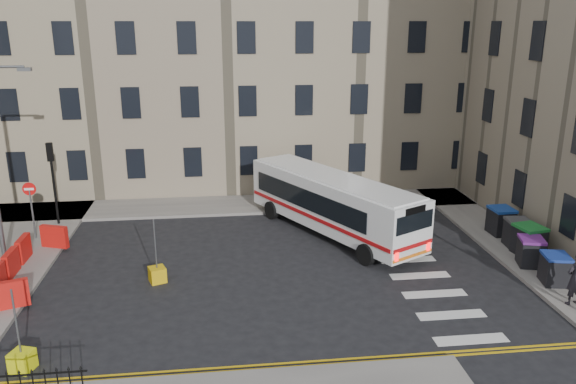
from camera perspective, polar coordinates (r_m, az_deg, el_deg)
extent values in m
plane|color=black|center=(23.53, 2.96, -7.73)|extent=(120.00, 120.00, 0.00)
cube|color=slate|center=(31.30, -10.63, -1.52)|extent=(36.00, 3.20, 0.15)
cube|color=slate|center=(29.74, 18.99, -3.15)|extent=(2.40, 26.00, 0.15)
cube|color=gray|center=(36.76, -12.26, 13.70)|extent=(38.00, 10.50, 16.00)
cylinder|color=black|center=(29.89, -22.59, -0.07)|extent=(0.12, 0.12, 3.20)
cube|color=black|center=(29.40, -23.04, 3.76)|extent=(0.28, 0.22, 0.90)
cylinder|color=#595B5E|center=(28.32, -24.51, -2.04)|extent=(0.08, 0.08, 2.40)
cube|color=red|center=(27.91, -24.88, 0.88)|extent=(0.60, 0.04, 0.60)
cube|color=red|center=(24.91, -26.31, -6.50)|extent=(0.25, 1.25, 1.00)
cube|color=red|center=(26.22, -25.27, -5.22)|extent=(0.25, 1.25, 1.00)
cube|color=red|center=(27.11, -22.64, -4.20)|extent=(1.26, 0.66, 1.00)
cube|color=red|center=(22.21, -26.40, -9.31)|extent=(1.26, 0.66, 1.00)
cube|color=silver|center=(26.71, 4.50, -0.95)|extent=(6.98, 10.17, 2.34)
cube|color=black|center=(26.30, 1.88, -0.77)|extent=(3.99, 7.27, 0.94)
cube|color=black|center=(27.73, 5.77, 0.09)|extent=(3.99, 7.27, 0.94)
cube|color=black|center=(30.61, -1.67, 1.87)|extent=(1.84, 1.04, 1.03)
cube|color=black|center=(23.06, 12.75, -3.02)|extent=(1.84, 1.04, 0.75)
cube|color=#A20D10|center=(26.18, 2.47, -2.58)|extent=(4.87, 8.90, 0.17)
cube|color=#A20D10|center=(27.62, 6.37, -1.62)|extent=(4.87, 8.90, 0.17)
cube|color=#FF0C0C|center=(22.86, 10.97, -6.49)|extent=(0.20, 0.14, 0.37)
cube|color=#FF0C0C|center=(24.17, 14.08, -5.39)|extent=(0.20, 0.14, 0.37)
cylinder|color=black|center=(29.05, -1.70, -1.86)|extent=(0.68, 0.95, 0.94)
cylinder|color=black|center=(30.34, 1.98, -1.04)|extent=(0.68, 0.95, 0.94)
cylinder|color=black|center=(23.83, 7.90, -6.32)|extent=(0.68, 0.95, 0.94)
cylinder|color=black|center=(25.39, 11.78, -5.04)|extent=(0.68, 0.95, 0.94)
cube|color=black|center=(23.98, 25.45, -7.19)|extent=(1.06, 1.17, 1.06)
cube|color=navy|center=(23.76, 25.62, -5.90)|extent=(1.11, 1.22, 0.11)
cube|color=black|center=(25.27, 23.39, -5.70)|extent=(1.13, 1.22, 1.07)
cube|color=#621F76|center=(25.07, 23.54, -4.44)|extent=(1.18, 1.28, 0.11)
cube|color=black|center=(26.33, 23.25, -4.65)|extent=(1.17, 1.29, 1.19)
cube|color=#19742C|center=(26.12, 23.41, -3.31)|extent=(1.23, 1.35, 0.12)
cube|color=black|center=(27.07, 22.30, -4.02)|extent=(1.03, 1.17, 1.14)
cube|color=#3B3B3E|center=(26.86, 22.44, -2.76)|extent=(1.09, 1.22, 0.12)
cube|color=black|center=(28.42, 20.79, -2.86)|extent=(1.00, 1.15, 1.16)
cube|color=navy|center=(28.22, 20.93, -1.64)|extent=(1.05, 1.20, 0.12)
imported|color=black|center=(22.39, 27.18, -7.83)|extent=(0.79, 0.59, 1.97)
cube|color=#CDA10B|center=(22.81, -13.13, -8.17)|extent=(0.77, 0.77, 0.60)
cube|color=#DCE10D|center=(18.80, -25.39, -15.23)|extent=(0.76, 0.76, 0.60)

